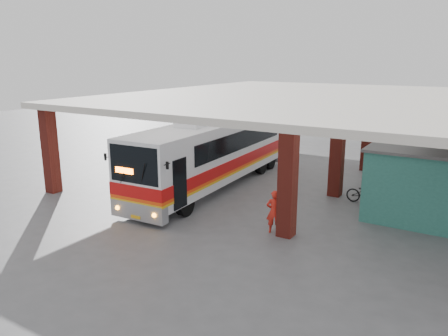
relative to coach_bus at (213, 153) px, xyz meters
name	(u,v)px	position (x,y,z in m)	size (l,w,h in m)	color
ground	(254,201)	(3.02, -1.06, -1.85)	(90.00, 90.00, 0.00)	#515154
brick_columns	(320,143)	(4.45, 3.94, 0.32)	(20.10, 21.60, 4.35)	maroon
canopy_roof	(316,97)	(3.52, 5.44, 2.65)	(21.00, 23.00, 0.30)	silver
shop_building	(439,173)	(10.52, 2.94, -0.29)	(5.20, 8.20, 3.11)	#29685C
coach_bus	(213,153)	(0.00, 0.00, 0.00)	(3.39, 12.94, 3.73)	silver
motorcycle	(367,194)	(7.72, 1.41, -1.34)	(0.68, 1.95, 1.02)	black
pedestrian	(274,212)	(5.49, -4.02, -0.99)	(0.63, 0.41, 1.73)	red
red_chair	(394,167)	(7.69, 7.93, -1.45)	(0.60, 0.60, 0.88)	red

